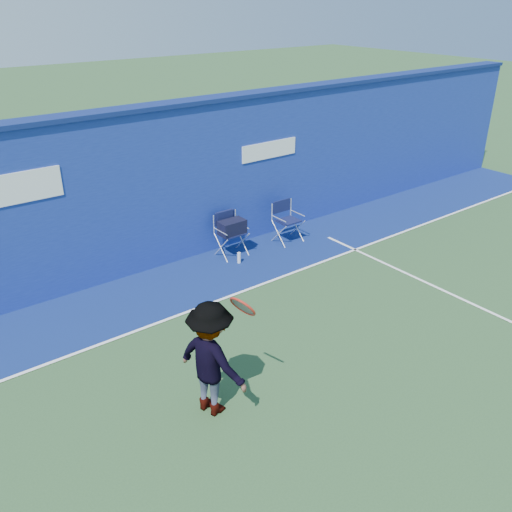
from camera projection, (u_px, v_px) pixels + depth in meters
ground at (291, 435)px, 6.59m from camera, size 80.00×80.00×0.00m
stadium_wall at (104, 199)px, 9.64m from camera, size 24.00×0.50×3.08m
out_of_bounds_strip at (140, 299)px, 9.53m from camera, size 24.00×1.80×0.01m
court_lines at (261, 407)px, 7.02m from camera, size 24.00×12.00×0.01m
directors_chair_left at (231, 238)px, 10.97m from camera, size 0.53×0.49×0.90m
directors_chair_right at (288, 229)px, 11.64m from camera, size 0.52×0.47×0.88m
water_bottle at (239, 258)px, 10.74m from camera, size 0.07×0.07×0.23m
tennis_player at (211, 359)px, 6.68m from camera, size 0.97×1.13×1.61m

